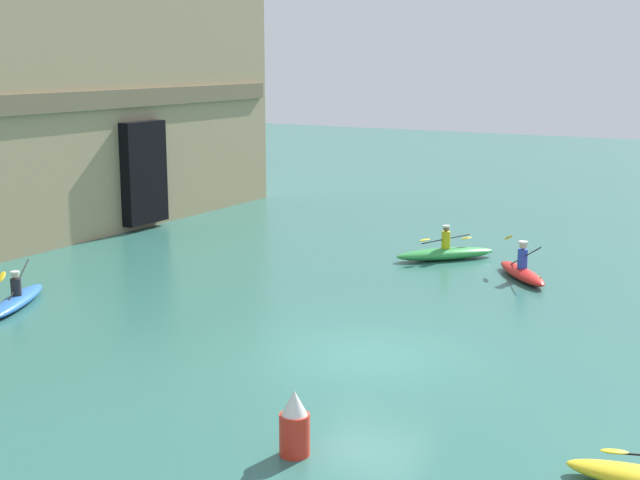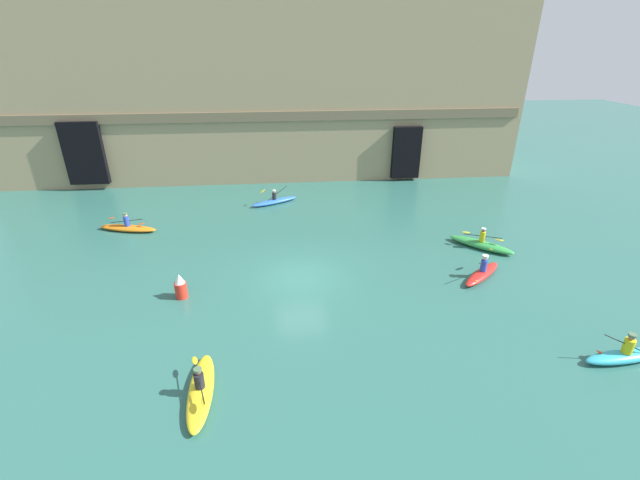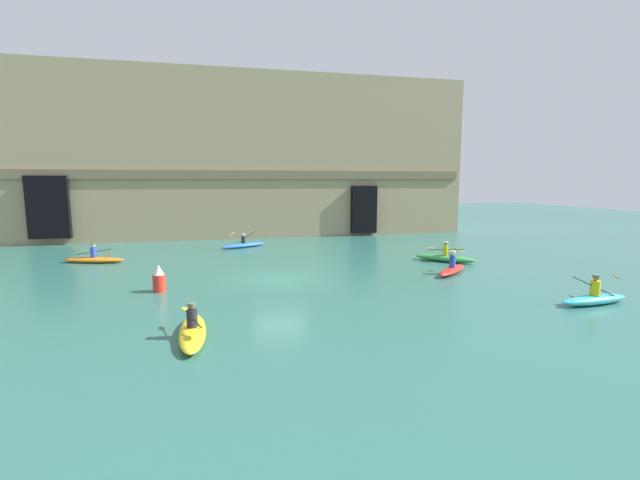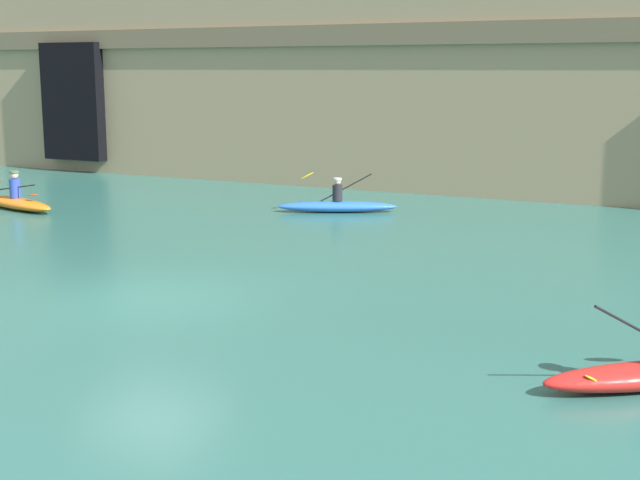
# 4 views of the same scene
# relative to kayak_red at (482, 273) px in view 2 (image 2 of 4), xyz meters

# --- Properties ---
(ground_plane) EXTENTS (120.00, 120.00, 0.00)m
(ground_plane) POSITION_rel_kayak_red_xyz_m (-8.81, 0.83, -0.24)
(ground_plane) COLOR #2D665B
(cliff_bluff) EXTENTS (41.10, 6.04, 13.51)m
(cliff_bluff) POSITION_rel_kayak_red_xyz_m (-10.88, 18.61, 6.49)
(cliff_bluff) COLOR #9E8966
(cliff_bluff) RESTS_ON ground
(kayak_red) EXTENTS (2.80, 2.50, 1.28)m
(kayak_red) POSITION_rel_kayak_red_xyz_m (0.00, 0.00, 0.00)
(kayak_red) COLOR red
(kayak_red) RESTS_ON ground
(kayak_orange) EXTENTS (3.67, 1.67, 1.14)m
(kayak_orange) POSITION_rel_kayak_red_xyz_m (-18.83, 7.41, -0.03)
(kayak_orange) COLOR orange
(kayak_orange) RESTS_ON ground
(kayak_green) EXTENTS (3.16, 3.06, 1.18)m
(kayak_green) POSITION_rel_kayak_red_xyz_m (1.34, 3.09, -0.01)
(kayak_green) COLOR green
(kayak_green) RESTS_ON ground
(kayak_blue) EXTENTS (3.40, 2.16, 1.21)m
(kayak_blue) POSITION_rel_kayak_red_xyz_m (-10.02, 11.21, -0.04)
(kayak_blue) COLOR blue
(kayak_blue) RESTS_ON ground
(kayak_yellow) EXTENTS (0.90, 3.49, 1.10)m
(kayak_yellow) POSITION_rel_kayak_red_xyz_m (-12.46, -6.39, -0.03)
(kayak_yellow) COLOR yellow
(kayak_yellow) RESTS_ON ground
(kayak_cyan) EXTENTS (3.17, 0.92, 1.18)m
(kayak_cyan) POSITION_rel_kayak_red_xyz_m (2.49, -6.21, 0.01)
(kayak_cyan) COLOR #33B2C6
(kayak_cyan) RESTS_ON ground
(marker_buoy) EXTENTS (0.54, 0.54, 1.18)m
(marker_buoy) POSITION_rel_kayak_red_xyz_m (-14.20, -0.38, 0.31)
(marker_buoy) COLOR red
(marker_buoy) RESTS_ON ground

